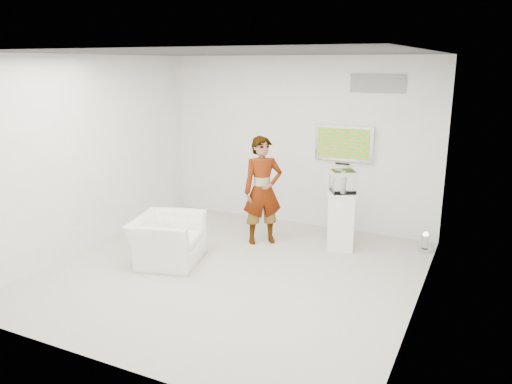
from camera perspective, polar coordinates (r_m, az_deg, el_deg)
room at (r=6.72m, az=-2.87°, el=2.70°), size 5.01×5.01×3.00m
tv at (r=8.63m, az=10.03°, el=5.51°), size 1.00×0.08×0.60m
logo_decal at (r=8.45m, az=13.74°, el=11.95°), size 0.90×0.02×0.30m
person at (r=8.04m, az=0.77°, el=0.17°), size 0.76×0.73×1.76m
armchair at (r=7.52m, az=-10.07°, el=-5.38°), size 1.16×1.25×0.69m
pedestal at (r=7.99m, az=9.69°, el=-3.24°), size 0.55×0.55×0.92m
floor_uplight at (r=8.27m, az=18.77°, el=-5.48°), size 0.21×0.21×0.31m
vitrine at (r=7.82m, az=9.89°, el=1.19°), size 0.47×0.47×0.35m
console at (r=7.83m, az=9.88°, el=0.82°), size 0.09×0.18×0.24m
wii_remote at (r=8.10m, az=2.26°, el=5.36°), size 0.10×0.14×0.04m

